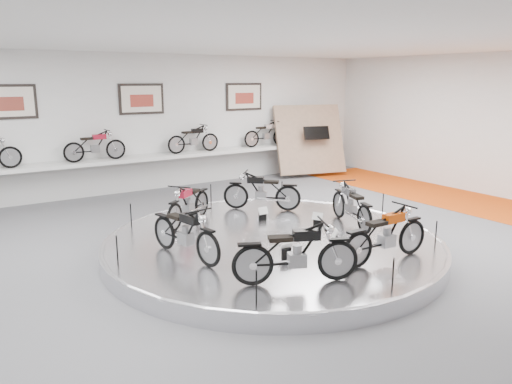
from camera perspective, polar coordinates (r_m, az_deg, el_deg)
floor at (r=9.44m, az=2.99°, el=-7.43°), size 16.00×16.00×0.00m
ceiling at (r=8.89m, az=3.31°, el=17.54°), size 16.00×16.00×0.00m
wall_back at (r=15.14m, az=-12.87°, el=7.68°), size 16.00×0.00×16.00m
orange_carpet_strip at (r=14.38m, az=25.47°, el=-1.57°), size 2.40×12.60×0.01m
dado_band at (r=15.31m, az=-12.57°, el=2.27°), size 15.68×0.04×1.10m
display_platform at (r=9.62m, az=1.95°, el=-6.08°), size 6.40×6.40×0.30m
platform_rim at (r=9.58m, az=1.95°, el=-5.40°), size 6.40×6.40×0.10m
shelf at (r=14.97m, az=-12.28°, el=3.80°), size 11.00×0.55×0.10m
poster_left at (r=14.22m, az=-26.43°, el=9.21°), size 1.35×0.06×0.88m
poster_center at (r=15.06m, az=-12.95°, el=10.33°), size 1.35×0.06×0.88m
poster_right at (r=16.60m, az=-1.37°, el=10.84°), size 1.35×0.06×0.88m
display_panel at (r=17.24m, az=6.16°, el=6.00°), size 2.56×1.52×2.30m
shelf_bike_b at (r=14.46m, az=-17.92°, el=4.83°), size 1.22×0.43×0.73m
shelf_bike_c at (r=15.51m, az=-7.15°, el=5.84°), size 1.22×0.43×0.73m
shelf_bike_d at (r=16.86m, az=1.16°, el=6.49°), size 1.22×0.43×0.73m
bike_a at (r=11.47m, az=0.66°, el=0.14°), size 1.49×1.43×0.90m
bike_b at (r=10.46m, az=-7.71°, el=-1.28°), size 1.51×1.30×0.88m
bike_c at (r=8.49m, az=-8.11°, el=-4.52°), size 0.83×1.62×0.91m
bike_d at (r=7.38m, az=4.59°, el=-6.92°), size 1.71×1.19×0.95m
bike_e at (r=8.51m, az=14.67°, el=-4.69°), size 1.59×0.59×0.93m
bike_f at (r=10.42m, az=10.84°, el=-1.41°), size 0.98×1.61×0.89m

